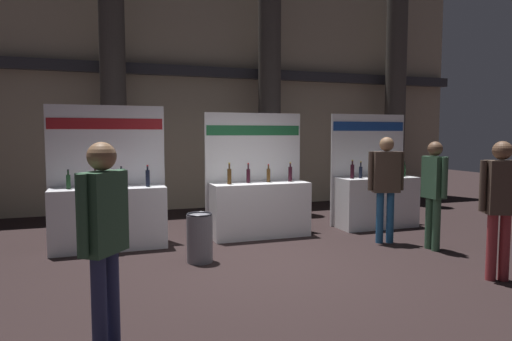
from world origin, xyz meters
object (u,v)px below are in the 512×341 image
Objects in this scene: visitor_0 at (104,229)px; visitor_3 at (500,198)px; exhibitor_booth_2 at (375,197)px; visitor_2 at (434,186)px; visitor_6 at (386,179)px; trash_bin at (200,238)px; exhibitor_booth_0 at (109,212)px; exhibitor_booth_1 at (259,204)px.

visitor_0 reaches higher than visitor_3.
exhibitor_booth_2 reaches higher than visitor_3.
visitor_2 is at bearing -95.07° from exhibitor_booth_2.
visitor_3 is 2.12m from visitor_6.
exhibitor_booth_2 is at bearing -99.98° from visitor_6.
visitor_2 is at bearing -8.25° from trash_bin.
exhibitor_booth_0 reaches higher than visitor_2.
visitor_2 is (2.28, -1.82, 0.44)m from exhibitor_booth_1.
exhibitor_booth_1 is 1.00× the size of exhibitor_booth_2.
exhibitor_booth_1 is (2.57, 0.03, -0.02)m from exhibitor_booth_0.
trash_bin is 0.40× the size of visitor_6.
exhibitor_booth_1 is 1.24× the size of visitor_6.
exhibitor_booth_2 reaches higher than visitor_0.
visitor_0 reaches higher than visitor_2.
visitor_0 is at bearing -125.72° from exhibitor_booth_1.
visitor_6 is at bearing -23.37° from visitor_0.
visitor_0 is at bearing 46.20° from visitor_6.
visitor_3 is at bearing -47.80° from visitor_0.
exhibitor_booth_1 is 1.25× the size of visitor_0.
visitor_6 is at bearing -14.66° from exhibitor_booth_0.
visitor_2 is (3.64, -0.53, 0.66)m from trash_bin.
exhibitor_booth_0 reaches higher than trash_bin.
exhibitor_booth_2 is at bearing -74.78° from visitor_3.
exhibitor_booth_2 is 6.31m from visitor_0.
exhibitor_booth_0 is 5.65m from visitor_3.
exhibitor_booth_2 is at bearing 0.15° from exhibitor_booth_1.
exhibitor_booth_1 is 1.88m from trash_bin.
exhibitor_booth_1 is 2.95m from visitor_2.
exhibitor_booth_0 is at bearing -111.01° from visitor_2.
visitor_0 is at bearing -118.37° from trash_bin.
exhibitor_booth_1 is 1.27× the size of visitor_3.
exhibitor_booth_2 is 1.43m from visitor_6.
visitor_3 is at bearing -35.45° from exhibitor_booth_0.
visitor_0 is 1.01× the size of visitor_3.
trash_bin is 3.99m from visitor_3.
trash_bin is (-3.80, -1.30, -0.23)m from exhibitor_booth_2.
visitor_0 is 4.68m from visitor_3.
visitor_2 is at bearing -20.16° from exhibitor_booth_0.
exhibitor_booth_1 reaches higher than visitor_6.
exhibitor_booth_1 is 2.45m from exhibitor_booth_2.
exhibitor_booth_2 is (5.02, 0.04, -0.01)m from exhibitor_booth_0.
exhibitor_booth_2 reaches higher than trash_bin.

